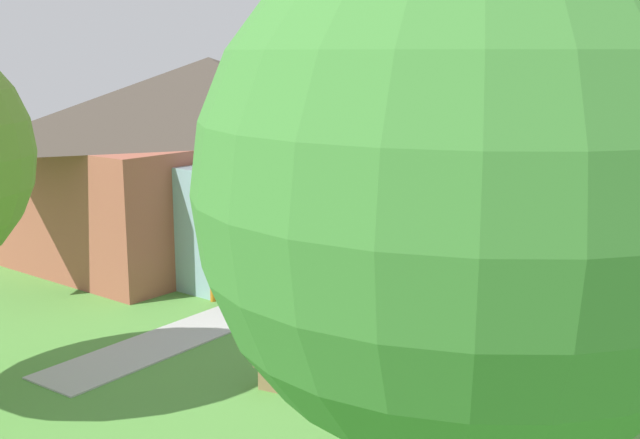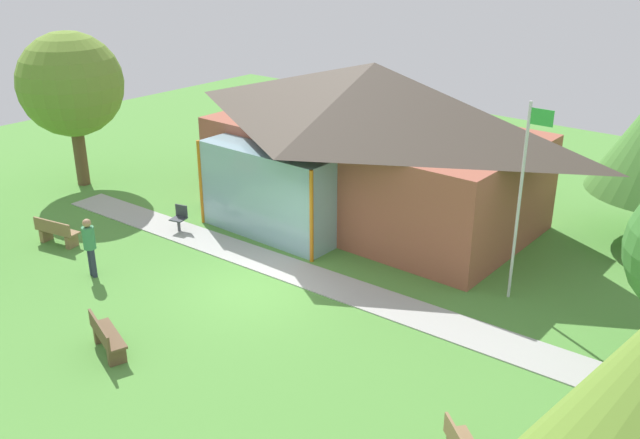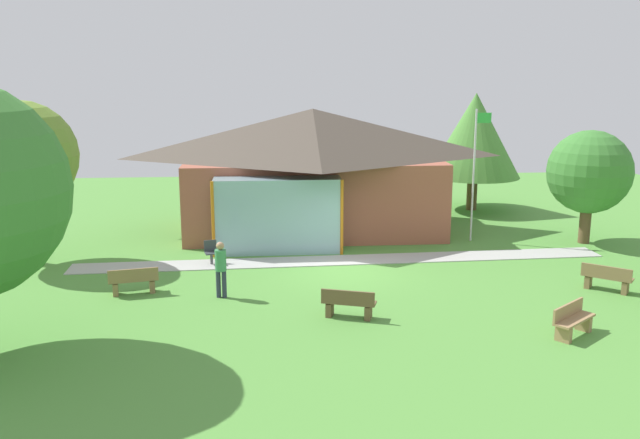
{
  "view_description": "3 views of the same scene",
  "coord_description": "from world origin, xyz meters",
  "px_view_note": "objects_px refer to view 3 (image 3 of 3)",
  "views": [
    {
      "loc": [
        -16.37,
        -10.13,
        5.35
      ],
      "look_at": [
        -0.15,
        2.79,
        1.0
      ],
      "focal_mm": 45.03,
      "sensor_mm": 36.0,
      "label": 1
    },
    {
      "loc": [
        12.0,
        -12.04,
        9.03
      ],
      "look_at": [
        0.27,
        2.28,
        1.36
      ],
      "focal_mm": 39.08,
      "sensor_mm": 36.0,
      "label": 2
    },
    {
      "loc": [
        -2.73,
        -22.31,
        6.74
      ],
      "look_at": [
        -0.73,
        2.54,
        1.27
      ],
      "focal_mm": 38.12,
      "sensor_mm": 36.0,
      "label": 3
    }
  ],
  "objects_px": {
    "flagpole": "(475,169)",
    "bench_lawn_far_right": "(607,279)",
    "bench_mid_left": "(134,281)",
    "patio_chair_west": "(211,253)",
    "bench_front_center": "(349,304)",
    "bench_front_right": "(572,321)",
    "pavilion": "(311,169)",
    "tree_behind_pavilion_right": "(475,135)",
    "visitor_strolling_lawn": "(221,265)",
    "tree_east_hedge": "(589,172)",
    "tree_west_hedge": "(21,156)"
  },
  "relations": [
    {
      "from": "flagpole",
      "to": "bench_lawn_far_right",
      "type": "xyz_separation_m",
      "value": [
        2.28,
        -6.66,
        -2.53
      ]
    },
    {
      "from": "bench_mid_left",
      "to": "patio_chair_west",
      "type": "xyz_separation_m",
      "value": [
        2.13,
        3.11,
        0.01
      ]
    },
    {
      "from": "bench_front_center",
      "to": "bench_front_right",
      "type": "bearing_deg",
      "value": 1.35
    },
    {
      "from": "pavilion",
      "to": "tree_behind_pavilion_right",
      "type": "height_order",
      "value": "tree_behind_pavilion_right"
    },
    {
      "from": "patio_chair_west",
      "to": "pavilion",
      "type": "bearing_deg",
      "value": -143.31
    },
    {
      "from": "patio_chair_west",
      "to": "visitor_strolling_lawn",
      "type": "relative_size",
      "value": 0.49
    },
    {
      "from": "bench_mid_left",
      "to": "bench_lawn_far_right",
      "type": "height_order",
      "value": "same"
    },
    {
      "from": "tree_behind_pavilion_right",
      "to": "pavilion",
      "type": "bearing_deg",
      "value": -154.35
    },
    {
      "from": "tree_behind_pavilion_right",
      "to": "tree_east_hedge",
      "type": "bearing_deg",
      "value": -69.93
    },
    {
      "from": "tree_east_hedge",
      "to": "bench_front_right",
      "type": "bearing_deg",
      "value": -116.97
    },
    {
      "from": "bench_front_center",
      "to": "tree_behind_pavilion_right",
      "type": "bearing_deg",
      "value": 79.98
    },
    {
      "from": "bench_lawn_far_right",
      "to": "tree_west_hedge",
      "type": "xyz_separation_m",
      "value": [
        -18.99,
        4.65,
        3.45
      ]
    },
    {
      "from": "visitor_strolling_lawn",
      "to": "tree_behind_pavilion_right",
      "type": "relative_size",
      "value": 0.3
    },
    {
      "from": "bench_front_center",
      "to": "tree_west_hedge",
      "type": "relative_size",
      "value": 0.27
    },
    {
      "from": "visitor_strolling_lawn",
      "to": "bench_front_right",
      "type": "bearing_deg",
      "value": 167.64
    },
    {
      "from": "tree_east_hedge",
      "to": "pavilion",
      "type": "bearing_deg",
      "value": 164.7
    },
    {
      "from": "flagpole",
      "to": "tree_west_hedge",
      "type": "distance_m",
      "value": 16.85
    },
    {
      "from": "patio_chair_west",
      "to": "tree_behind_pavilion_right",
      "type": "height_order",
      "value": "tree_behind_pavilion_right"
    },
    {
      "from": "bench_lawn_far_right",
      "to": "visitor_strolling_lawn",
      "type": "relative_size",
      "value": 0.83
    },
    {
      "from": "bench_front_right",
      "to": "tree_west_hedge",
      "type": "distance_m",
      "value": 18.53
    },
    {
      "from": "pavilion",
      "to": "tree_west_hedge",
      "type": "bearing_deg",
      "value": -157.65
    },
    {
      "from": "bench_front_right",
      "to": "tree_east_hedge",
      "type": "height_order",
      "value": "tree_east_hedge"
    },
    {
      "from": "bench_lawn_far_right",
      "to": "patio_chair_west",
      "type": "height_order",
      "value": "patio_chair_west"
    },
    {
      "from": "pavilion",
      "to": "flagpole",
      "type": "height_order",
      "value": "flagpole"
    },
    {
      "from": "pavilion",
      "to": "bench_front_center",
      "type": "xyz_separation_m",
      "value": [
        0.31,
        -10.62,
        -2.3
      ]
    },
    {
      "from": "bench_front_center",
      "to": "bench_lawn_far_right",
      "type": "distance_m",
      "value": 8.5
    },
    {
      "from": "pavilion",
      "to": "tree_behind_pavilion_right",
      "type": "relative_size",
      "value": 2.02
    },
    {
      "from": "tree_east_hedge",
      "to": "tree_behind_pavilion_right",
      "type": "bearing_deg",
      "value": 110.07
    },
    {
      "from": "flagpole",
      "to": "tree_behind_pavilion_right",
      "type": "distance_m",
      "value": 6.52
    },
    {
      "from": "tree_behind_pavilion_right",
      "to": "tree_west_hedge",
      "type": "bearing_deg",
      "value": -156.17
    },
    {
      "from": "patio_chair_west",
      "to": "tree_behind_pavilion_right",
      "type": "distance_m",
      "value": 15.37
    },
    {
      "from": "bench_mid_left",
      "to": "tree_east_hedge",
      "type": "height_order",
      "value": "tree_east_hedge"
    },
    {
      "from": "flagpole",
      "to": "bench_front_center",
      "type": "relative_size",
      "value": 3.39
    },
    {
      "from": "pavilion",
      "to": "tree_west_hedge",
      "type": "xyz_separation_m",
      "value": [
        -10.36,
        -4.26,
        1.15
      ]
    },
    {
      "from": "patio_chair_west",
      "to": "visitor_strolling_lawn",
      "type": "distance_m",
      "value": 3.76
    },
    {
      "from": "bench_lawn_far_right",
      "to": "tree_behind_pavilion_right",
      "type": "xyz_separation_m",
      "value": [
        -0.41,
        12.86,
        3.28
      ]
    },
    {
      "from": "patio_chair_west",
      "to": "tree_east_hedge",
      "type": "height_order",
      "value": "tree_east_hedge"
    },
    {
      "from": "visitor_strolling_lawn",
      "to": "tree_behind_pavilion_right",
      "type": "xyz_separation_m",
      "value": [
        11.55,
        12.51,
        2.66
      ]
    },
    {
      "from": "pavilion",
      "to": "bench_mid_left",
      "type": "xyz_separation_m",
      "value": [
        -6.05,
        -8.01,
        -2.3
      ]
    },
    {
      "from": "bench_mid_left",
      "to": "tree_behind_pavilion_right",
      "type": "relative_size",
      "value": 0.27
    },
    {
      "from": "bench_mid_left",
      "to": "bench_front_right",
      "type": "xyz_separation_m",
      "value": [
        11.99,
        -4.35,
        0.0
      ]
    },
    {
      "from": "flagpole",
      "to": "bench_front_center",
      "type": "bearing_deg",
      "value": -125.82
    },
    {
      "from": "visitor_strolling_lawn",
      "to": "flagpole",
      "type": "bearing_deg",
      "value": -136.98
    },
    {
      "from": "flagpole",
      "to": "bench_front_center",
      "type": "height_order",
      "value": "flagpole"
    },
    {
      "from": "bench_front_center",
      "to": "tree_east_hedge",
      "type": "bearing_deg",
      "value": 54.87
    },
    {
      "from": "bench_lawn_far_right",
      "to": "visitor_strolling_lawn",
      "type": "distance_m",
      "value": 11.98
    },
    {
      "from": "tree_behind_pavilion_right",
      "to": "bench_front_center",
      "type": "bearing_deg",
      "value": -118.52
    },
    {
      "from": "pavilion",
      "to": "visitor_strolling_lawn",
      "type": "relative_size",
      "value": 6.64
    },
    {
      "from": "visitor_strolling_lawn",
      "to": "bench_front_center",
      "type": "bearing_deg",
      "value": 160.38
    },
    {
      "from": "bench_front_center",
      "to": "bench_front_right",
      "type": "distance_m",
      "value": 5.9
    }
  ]
}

